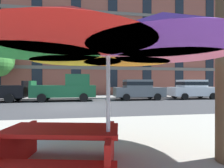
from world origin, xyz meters
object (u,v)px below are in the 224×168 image
pickup_green (67,88)px  sedan_gray (138,89)px  sedan_white (192,89)px  patio_umbrella (108,43)px  picnic_table (62,145)px

pickup_green → sedan_gray: pickup_green is taller
sedan_white → patio_umbrella: size_ratio=1.23×
picnic_table → sedan_gray: bearing=67.1°
pickup_green → sedan_white: pickup_green is taller
picnic_table → sedan_white: bearing=49.8°
sedan_white → picnic_table: (-10.45, -12.36, -0.46)m
sedan_white → picnic_table: bearing=-130.2°
patio_umbrella → picnic_table: bearing=154.6°
sedan_gray → patio_umbrella: bearing=-109.5°
sedan_white → picnic_table: sedan_white is taller
sedan_gray → sedan_white: size_ratio=1.00×
pickup_green → sedan_white: bearing=-0.0°
pickup_green → sedan_gray: size_ratio=1.16×
pickup_green → patio_umbrella: patio_umbrella is taller
patio_umbrella → sedan_gray: bearing=70.5°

